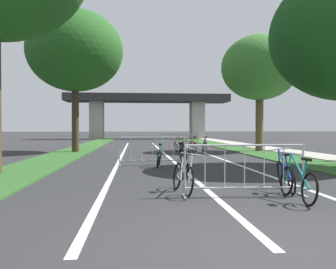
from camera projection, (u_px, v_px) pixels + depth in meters
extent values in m
plane|color=#2B2B2D|center=(280.00, 253.00, 3.91)|extent=(300.00, 300.00, 0.00)
cube|color=#2D5B26|center=(83.00, 148.00, 24.23)|extent=(2.08, 51.04, 0.05)
cube|color=#2D5B26|center=(231.00, 147.00, 25.17)|extent=(2.08, 51.04, 0.05)
cube|color=#ADA89E|center=(258.00, 147.00, 25.35)|extent=(1.87, 51.04, 0.08)
cube|color=silver|center=(166.00, 155.00, 18.61)|extent=(0.14, 29.53, 0.01)
cube|color=silver|center=(208.00, 154.00, 18.82)|extent=(0.14, 29.53, 0.01)
cube|color=silver|center=(122.00, 155.00, 18.41)|extent=(0.14, 29.53, 0.01)
cube|color=#2D2D30|center=(148.00, 98.00, 45.82)|extent=(20.70, 4.18, 0.94)
cube|color=#9E9B93|center=(97.00, 120.00, 45.28)|extent=(1.66, 2.40, 4.75)
cube|color=#9E9B93|center=(197.00, 121.00, 46.46)|extent=(1.66, 2.40, 4.75)
cylinder|color=#3D2D1E|center=(75.00, 120.00, 20.15)|extent=(0.40, 0.40, 3.71)
ellipsoid|color=#23561E|center=(75.00, 51.00, 20.09)|extent=(5.36, 5.36, 4.56)
cylinder|color=brown|center=(259.00, 124.00, 20.95)|extent=(0.45, 0.45, 3.25)
ellipsoid|color=#38702D|center=(260.00, 68.00, 20.90)|extent=(4.48, 4.48, 3.81)
cylinder|color=#ADADB2|center=(185.00, 171.00, 7.08)|extent=(0.04, 0.04, 1.05)
cube|color=#ADADB2|center=(185.00, 197.00, 7.09)|extent=(0.08, 0.44, 0.03)
cylinder|color=#ADADB2|center=(303.00, 170.00, 7.20)|extent=(0.04, 0.04, 1.05)
cube|color=#ADADB2|center=(303.00, 195.00, 7.21)|extent=(0.08, 0.44, 0.03)
cylinder|color=#ADADB2|center=(245.00, 145.00, 7.13)|extent=(2.39, 0.14, 0.04)
cylinder|color=#ADADB2|center=(244.00, 188.00, 7.15)|extent=(2.39, 0.14, 0.04)
cylinder|color=#ADADB2|center=(205.00, 166.00, 7.10)|extent=(0.02, 0.02, 0.87)
cylinder|color=#ADADB2|center=(225.00, 166.00, 7.12)|extent=(0.02, 0.02, 0.87)
cylinder|color=#ADADB2|center=(245.00, 166.00, 7.14)|extent=(0.02, 0.02, 0.87)
cylinder|color=#ADADB2|center=(264.00, 166.00, 7.16)|extent=(0.02, 0.02, 0.87)
cylinder|color=#ADADB2|center=(284.00, 166.00, 7.18)|extent=(0.02, 0.02, 0.87)
cylinder|color=#ADADB2|center=(120.00, 151.00, 13.12)|extent=(0.04, 0.04, 1.05)
cube|color=#ADADB2|center=(120.00, 165.00, 13.13)|extent=(0.06, 0.44, 0.03)
cylinder|color=#ADADB2|center=(184.00, 151.00, 13.34)|extent=(0.04, 0.04, 1.05)
cube|color=#ADADB2|center=(184.00, 165.00, 13.35)|extent=(0.06, 0.44, 0.03)
cylinder|color=#ADADB2|center=(152.00, 137.00, 13.22)|extent=(2.39, 0.05, 0.04)
cylinder|color=#ADADB2|center=(152.00, 160.00, 13.24)|extent=(2.39, 0.05, 0.04)
cylinder|color=#ADADB2|center=(130.00, 149.00, 13.16)|extent=(0.02, 0.02, 0.87)
cylinder|color=#ADADB2|center=(141.00, 149.00, 13.19)|extent=(0.02, 0.02, 0.87)
cylinder|color=#ADADB2|center=(152.00, 149.00, 13.23)|extent=(0.02, 0.02, 0.87)
cylinder|color=#ADADB2|center=(163.00, 149.00, 13.27)|extent=(0.02, 0.02, 0.87)
cylinder|color=#ADADB2|center=(173.00, 149.00, 13.31)|extent=(0.02, 0.02, 0.87)
cylinder|color=#ADADB2|center=(154.00, 144.00, 19.45)|extent=(0.04, 0.04, 1.05)
cube|color=#ADADB2|center=(154.00, 153.00, 19.46)|extent=(0.08, 0.44, 0.03)
cylinder|color=#ADADB2|center=(197.00, 144.00, 19.78)|extent=(0.04, 0.04, 1.05)
cube|color=#ADADB2|center=(197.00, 153.00, 19.79)|extent=(0.08, 0.44, 0.03)
cylinder|color=#ADADB2|center=(176.00, 134.00, 19.61)|extent=(2.39, 0.15, 0.04)
cylinder|color=#ADADB2|center=(176.00, 150.00, 19.62)|extent=(2.39, 0.15, 0.04)
cylinder|color=#ADADB2|center=(161.00, 142.00, 19.50)|extent=(0.02, 0.02, 0.87)
cylinder|color=#ADADB2|center=(169.00, 142.00, 19.56)|extent=(0.02, 0.02, 0.87)
cylinder|color=#ADADB2|center=(176.00, 142.00, 19.61)|extent=(0.02, 0.02, 0.87)
cylinder|color=#ADADB2|center=(183.00, 142.00, 19.67)|extent=(0.02, 0.02, 0.87)
cylinder|color=#ADADB2|center=(190.00, 142.00, 19.72)|extent=(0.02, 0.02, 0.87)
torus|color=black|center=(205.00, 148.00, 18.85)|extent=(0.18, 0.66, 0.65)
torus|color=black|center=(203.00, 147.00, 19.90)|extent=(0.18, 0.66, 0.65)
cylinder|color=#662884|center=(205.00, 142.00, 19.35)|extent=(0.21, 1.02, 0.60)
cylinder|color=#662884|center=(205.00, 143.00, 19.15)|extent=(0.13, 0.13, 0.63)
cylinder|color=#662884|center=(205.00, 148.00, 19.02)|extent=(0.05, 0.34, 0.08)
cylinder|color=#662884|center=(204.00, 142.00, 19.87)|extent=(0.12, 0.10, 0.57)
cube|color=black|center=(206.00, 137.00, 19.10)|extent=(0.13, 0.25, 0.06)
cylinder|color=#99999E|center=(205.00, 137.00, 19.84)|extent=(0.55, 0.08, 0.10)
torus|color=black|center=(291.00, 180.00, 7.35)|extent=(0.22, 0.63, 0.62)
torus|color=black|center=(281.00, 174.00, 8.31)|extent=(0.22, 0.63, 0.62)
cylinder|color=#1E389E|center=(284.00, 164.00, 7.80)|extent=(0.14, 0.94, 0.61)
cylinder|color=#1E389E|center=(287.00, 167.00, 7.62)|extent=(0.13, 0.10, 0.56)
cylinder|color=#1E389E|center=(289.00, 180.00, 7.50)|extent=(0.09, 0.31, 0.07)
cylinder|color=#1E389E|center=(280.00, 162.00, 8.28)|extent=(0.12, 0.08, 0.58)
cube|color=black|center=(286.00, 154.00, 7.59)|extent=(0.15, 0.26, 0.06)
cylinder|color=#99999E|center=(278.00, 149.00, 8.26)|extent=(0.53, 0.12, 0.09)
torus|color=black|center=(310.00, 189.00, 6.24)|extent=(0.13, 0.61, 0.60)
torus|color=black|center=(287.00, 181.00, 7.24)|extent=(0.13, 0.61, 0.60)
cylinder|color=#197A7F|center=(300.00, 170.00, 6.71)|extent=(0.13, 0.97, 0.60)
cylinder|color=#197A7F|center=(304.00, 174.00, 6.52)|extent=(0.11, 0.12, 0.55)
cylinder|color=#197A7F|center=(305.00, 189.00, 6.40)|extent=(0.03, 0.32, 0.07)
cylinder|color=#197A7F|center=(289.00, 167.00, 7.21)|extent=(0.11, 0.10, 0.57)
cube|color=black|center=(306.00, 159.00, 6.49)|extent=(0.11, 0.24, 0.06)
cylinder|color=#99999E|center=(291.00, 153.00, 7.18)|extent=(0.49, 0.04, 0.08)
torus|color=black|center=(177.00, 176.00, 7.98)|extent=(0.21, 0.63, 0.61)
torus|color=black|center=(189.00, 182.00, 7.03)|extent=(0.21, 0.63, 0.61)
cylinder|color=silver|center=(184.00, 166.00, 7.53)|extent=(0.24, 0.93, 0.58)
cylinder|color=silver|center=(182.00, 167.00, 7.71)|extent=(0.12, 0.13, 0.54)
cylinder|color=silver|center=(179.00, 178.00, 7.82)|extent=(0.06, 0.31, 0.07)
cylinder|color=silver|center=(191.00, 168.00, 7.06)|extent=(0.12, 0.10, 0.55)
cube|color=black|center=(183.00, 155.00, 7.75)|extent=(0.13, 0.25, 0.06)
cylinder|color=#99999E|center=(192.00, 154.00, 7.09)|extent=(0.47, 0.08, 0.10)
torus|color=black|center=(194.00, 148.00, 18.68)|extent=(0.18, 0.64, 0.63)
torus|color=black|center=(190.00, 147.00, 19.66)|extent=(0.18, 0.64, 0.63)
cylinder|color=red|center=(193.00, 143.00, 19.15)|extent=(0.06, 0.97, 0.59)
cylinder|color=red|center=(194.00, 143.00, 18.96)|extent=(0.15, 0.11, 0.65)
cylinder|color=red|center=(193.00, 149.00, 18.84)|extent=(0.06, 0.32, 0.07)
cylinder|color=red|center=(191.00, 142.00, 19.64)|extent=(0.13, 0.09, 0.56)
cube|color=black|center=(195.00, 137.00, 18.93)|extent=(0.12, 0.25, 0.06)
cylinder|color=#99999E|center=(192.00, 137.00, 19.62)|extent=(0.53, 0.07, 0.11)
torus|color=black|center=(181.00, 156.00, 13.41)|extent=(0.16, 0.63, 0.63)
torus|color=black|center=(186.00, 159.00, 12.44)|extent=(0.16, 0.63, 0.63)
cylinder|color=black|center=(182.00, 149.00, 12.94)|extent=(0.11, 0.95, 0.62)
cylinder|color=black|center=(182.00, 151.00, 13.13)|extent=(0.14, 0.12, 0.56)
cylinder|color=black|center=(182.00, 157.00, 13.26)|extent=(0.04, 0.32, 0.07)
cylinder|color=black|center=(184.00, 150.00, 12.46)|extent=(0.14, 0.09, 0.59)
cube|color=black|center=(180.00, 143.00, 13.15)|extent=(0.11, 0.24, 0.06)
cylinder|color=#99999E|center=(183.00, 142.00, 12.47)|extent=(0.50, 0.04, 0.10)
torus|color=black|center=(181.00, 148.00, 19.55)|extent=(0.23, 0.62, 0.60)
torus|color=black|center=(176.00, 147.00, 20.57)|extent=(0.23, 0.62, 0.60)
cylinder|color=gold|center=(178.00, 143.00, 20.02)|extent=(0.27, 1.00, 0.52)
cylinder|color=gold|center=(179.00, 143.00, 19.82)|extent=(0.14, 0.14, 0.64)
cylinder|color=gold|center=(180.00, 148.00, 19.71)|extent=(0.07, 0.34, 0.07)
cylinder|color=gold|center=(176.00, 143.00, 20.53)|extent=(0.12, 0.11, 0.49)
cube|color=black|center=(178.00, 137.00, 19.77)|extent=(0.14, 0.25, 0.07)
cylinder|color=#99999E|center=(175.00, 138.00, 20.49)|extent=(0.50, 0.10, 0.11)
torus|color=black|center=(158.00, 159.00, 12.25)|extent=(0.19, 0.64, 0.63)
torus|color=black|center=(160.00, 157.00, 13.21)|extent=(0.19, 0.64, 0.63)
cylinder|color=#1E7238|center=(160.00, 149.00, 12.70)|extent=(0.23, 0.93, 0.64)
cylinder|color=#1E7238|center=(159.00, 152.00, 12.52)|extent=(0.10, 0.12, 0.55)
cylinder|color=#1E7238|center=(158.00, 159.00, 12.40)|extent=(0.06, 0.31, 0.07)
cylinder|color=#1E7238|center=(161.00, 149.00, 13.18)|extent=(0.10, 0.10, 0.62)
cube|color=black|center=(160.00, 144.00, 12.48)|extent=(0.14, 0.25, 0.06)
cylinder|color=#99999E|center=(162.00, 140.00, 13.15)|extent=(0.54, 0.10, 0.09)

